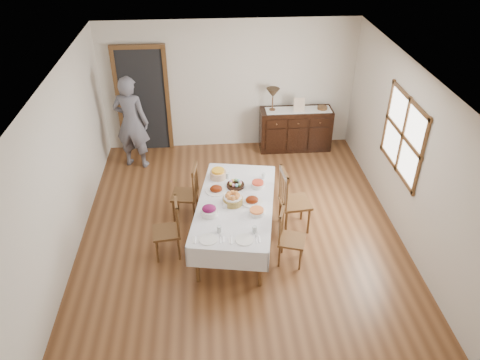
{
  "coord_description": "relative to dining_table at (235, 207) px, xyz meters",
  "views": [
    {
      "loc": [
        -0.44,
        -5.76,
        4.76
      ],
      "look_at": [
        0.0,
        0.1,
        0.95
      ],
      "focal_mm": 35.0,
      "sensor_mm": 36.0,
      "label": 1
    }
  ],
  "objects": [
    {
      "name": "bread_basket",
      "position": [
        -0.04,
        -0.03,
        0.17
      ],
      "size": [
        0.29,
        0.29,
        0.18
      ],
      "color": "olive",
      "rests_on": "dining_table"
    },
    {
      "name": "glass_far_a",
      "position": [
        -0.08,
        0.66,
        0.14
      ],
      "size": [
        0.06,
        0.06,
        0.1
      ],
      "color": "silver",
      "rests_on": "dining_table"
    },
    {
      "name": "pineapple_bowl",
      "position": [
        -0.23,
        0.69,
        0.16
      ],
      "size": [
        0.26,
        0.26,
        0.15
      ],
      "color": "#D0A887",
      "rests_on": "dining_table"
    },
    {
      "name": "picture_frame",
      "position": [
        1.45,
        2.81,
        0.35
      ],
      "size": [
        0.22,
        0.08,
        0.28
      ],
      "color": "#CAB198",
      "rests_on": "sideboard"
    },
    {
      "name": "chair_right_near",
      "position": [
        0.73,
        -0.5,
        -0.2
      ],
      "size": [
        0.46,
        0.46,
        0.89
      ],
      "rotation": [
        0.0,
        0.0,
        1.27
      ],
      "color": "brown",
      "rests_on": "ground"
    },
    {
      "name": "chair_left_far",
      "position": [
        -0.73,
        0.67,
        -0.15
      ],
      "size": [
        0.46,
        0.46,
        0.98
      ],
      "rotation": [
        0.0,
        0.0,
        -1.72
      ],
      "color": "brown",
      "rests_on": "ground"
    },
    {
      "name": "butter_dish",
      "position": [
        -0.12,
        -0.1,
        0.12
      ],
      "size": [
        0.15,
        0.11,
        0.07
      ],
      "color": "white",
      "rests_on": "dining_table"
    },
    {
      "name": "ham_platter_b",
      "position": [
        0.24,
        -0.02,
        0.12
      ],
      "size": [
        0.33,
        0.33,
        0.11
      ],
      "color": "white",
      "rests_on": "dining_table"
    },
    {
      "name": "ham_platter_a",
      "position": [
        -0.27,
        0.31,
        0.12
      ],
      "size": [
        0.33,
        0.33,
        0.11
      ],
      "color": "white",
      "rests_on": "dining_table"
    },
    {
      "name": "beet_bowl",
      "position": [
        -0.39,
        -0.28,
        0.16
      ],
      "size": [
        0.24,
        0.24,
        0.16
      ],
      "color": "white",
      "rests_on": "dining_table"
    },
    {
      "name": "carrot_bowl",
      "position": [
        0.37,
        0.38,
        0.14
      ],
      "size": [
        0.2,
        0.2,
        0.1
      ],
      "color": "white",
      "rests_on": "dining_table"
    },
    {
      "name": "chair_left_near",
      "position": [
        -0.98,
        -0.22,
        -0.17
      ],
      "size": [
        0.43,
        0.43,
        0.94
      ],
      "rotation": [
        0.0,
        0.0,
        -1.46
      ],
      "color": "brown",
      "rests_on": "ground"
    },
    {
      "name": "table_lamp",
      "position": [
        0.93,
        2.9,
        0.57
      ],
      "size": [
        0.26,
        0.26,
        0.46
      ],
      "color": "brown",
      "rests_on": "sideboard"
    },
    {
      "name": "setting_left",
      "position": [
        -0.37,
        -0.77,
        0.11
      ],
      "size": [
        0.44,
        0.31,
        0.1
      ],
      "color": "white",
      "rests_on": "dining_table"
    },
    {
      "name": "egg_basket",
      "position": [
        0.03,
        0.41,
        0.13
      ],
      "size": [
        0.28,
        0.28,
        0.1
      ],
      "color": "black",
      "rests_on": "dining_table"
    },
    {
      "name": "casserole_dish",
      "position": [
        0.28,
        -0.31,
        0.13
      ],
      "size": [
        0.21,
        0.21,
        0.08
      ],
      "color": "white",
      "rests_on": "dining_table"
    },
    {
      "name": "runner",
      "position": [
        1.45,
        2.87,
        0.22
      ],
      "size": [
        1.3,
        0.35,
        0.01
      ],
      "color": "white",
      "rests_on": "sideboard"
    },
    {
      "name": "room_shell",
      "position": [
        -0.06,
        0.59,
        0.99
      ],
      "size": [
        5.02,
        6.02,
        2.65
      ],
      "color": "silver",
      "rests_on": "ground"
    },
    {
      "name": "dining_table",
      "position": [
        0.0,
        0.0,
        0.0
      ],
      "size": [
        1.45,
        2.31,
        0.74
      ],
      "rotation": [
        0.0,
        0.0,
        -0.17
      ],
      "color": "silver",
      "rests_on": "ground"
    },
    {
      "name": "deco_bowl",
      "position": [
        1.93,
        2.87,
        0.24
      ],
      "size": [
        0.2,
        0.2,
        0.06
      ],
      "color": "brown",
      "rests_on": "sideboard"
    },
    {
      "name": "sideboard",
      "position": [
        1.42,
        2.89,
        -0.22
      ],
      "size": [
        1.44,
        0.53,
        0.86
      ],
      "color": "black",
      "rests_on": "ground"
    },
    {
      "name": "setting_right",
      "position": [
        0.11,
        -0.82,
        0.11
      ],
      "size": [
        0.44,
        0.31,
        0.1
      ],
      "color": "white",
      "rests_on": "dining_table"
    },
    {
      "name": "chair_right_far",
      "position": [
        0.9,
        0.26,
        -0.1
      ],
      "size": [
        0.5,
        0.5,
        1.09
      ],
      "rotation": [
        0.0,
        0.0,
        1.68
      ],
      "color": "brown",
      "rests_on": "ground"
    },
    {
      "name": "ground",
      "position": [
        0.09,
        0.17,
        -0.65
      ],
      "size": [
        6.0,
        6.0,
        0.0
      ],
      "primitive_type": "plane",
      "color": "brown"
    },
    {
      "name": "glass_far_b",
      "position": [
        0.49,
        0.61,
        0.14
      ],
      "size": [
        0.06,
        0.06,
        0.09
      ],
      "color": "silver",
      "rests_on": "dining_table"
    },
    {
      "name": "person",
      "position": [
        -1.79,
        2.45,
        0.32
      ],
      "size": [
        0.69,
        0.53,
        1.94
      ],
      "primitive_type": "imported",
      "rotation": [
        0.0,
        0.0,
        2.88
      ],
      "color": "slate",
      "rests_on": "ground"
    }
  ]
}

